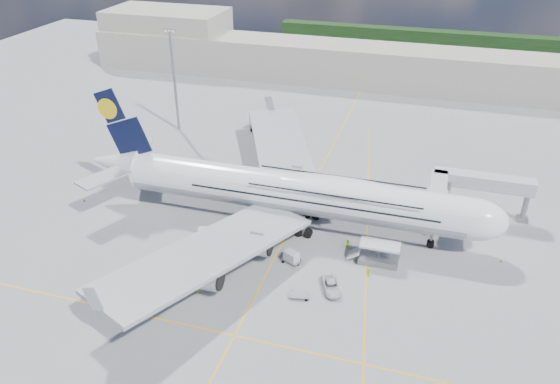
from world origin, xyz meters
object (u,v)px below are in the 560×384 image
(catering_truck_inner, at_px, (286,158))
(cone_wing_left_inner, at_px, (237,189))
(service_van, at_px, (331,286))
(cone_tail, at_px, (84,200))
(cone_nose, at_px, (501,261))
(light_mast, at_px, (174,80))
(crew_tug, at_px, (197,288))
(baggage_tug, at_px, (200,247))
(crew_van, at_px, (369,272))
(cone_wing_right_outer, at_px, (185,276))
(dolly_row_c, at_px, (158,273))
(dolly_nose_near, at_px, (299,295))
(dolly_nose_far, at_px, (292,257))
(catering_truck_outer, at_px, (262,126))
(airliner, at_px, (294,192))
(crew_wing, at_px, (191,247))
(dolly_back, at_px, (173,267))
(cone_wing_left_outer, at_px, (281,160))
(dolly_row_a, at_px, (127,280))
(crew_nose, at_px, (422,228))
(dolly_row_b, at_px, (204,233))
(jet_bridge, at_px, (465,187))
(cargo_loader, at_px, (378,256))
(crew_loader, at_px, (348,244))
(cone_wing_right_inner, at_px, (203,258))

(catering_truck_inner, height_order, cone_wing_left_inner, catering_truck_inner)
(service_van, distance_m, cone_tail, 54.30)
(cone_nose, bearing_deg, cone_wing_left_inner, 168.45)
(light_mast, distance_m, crew_tug, 67.06)
(baggage_tug, distance_m, cone_nose, 50.80)
(crew_van, height_order, cone_wing_right_outer, crew_van)
(crew_van, distance_m, crew_tug, 27.31)
(dolly_row_c, bearing_deg, dolly_nose_near, 23.90)
(dolly_nose_far, bearing_deg, cone_tail, -163.82)
(catering_truck_inner, height_order, catering_truck_outer, catering_truck_inner)
(airliner, height_order, crew_wing, airliner)
(dolly_back, xyz_separation_m, cone_wing_left_outer, (5.06, 44.27, -0.78))
(dolly_back, relative_size, crew_wing, 1.67)
(light_mast, distance_m, crew_wing, 56.04)
(dolly_row_a, relative_size, crew_tug, 1.62)
(crew_wing, xyz_separation_m, crew_van, (30.25, 1.97, -0.22))
(catering_truck_inner, height_order, crew_nose, catering_truck_inner)
(crew_wing, bearing_deg, dolly_row_b, 2.90)
(baggage_tug, distance_m, crew_nose, 39.83)
(cone_tail, bearing_deg, catering_truck_outer, 61.80)
(jet_bridge, bearing_deg, catering_truck_outer, 150.00)
(dolly_nose_near, xyz_separation_m, catering_truck_outer, (-25.49, 58.48, 1.46))
(cargo_loader, bearing_deg, cone_nose, 16.62)
(dolly_nose_far, relative_size, cone_wing_left_outer, 6.75)
(cargo_loader, distance_m, dolly_nose_near, 16.03)
(cargo_loader, relative_size, dolly_row_c, 2.88)
(cargo_loader, xyz_separation_m, cone_wing_right_outer, (-28.98, -12.98, -1.01))
(dolly_nose_far, bearing_deg, crew_van, 25.46)
(crew_tug, height_order, cone_wing_left_outer, crew_tug)
(dolly_nose_far, xyz_separation_m, crew_tug, (-11.74, -11.74, -0.15))
(dolly_row_b, height_order, catering_truck_inner, catering_truck_inner)
(dolly_row_c, distance_m, cone_wing_left_outer, 46.25)
(baggage_tug, relative_size, cone_wing_right_outer, 5.23)
(crew_loader, bearing_deg, dolly_nose_far, -115.23)
(cone_wing_right_inner, bearing_deg, cone_wing_right_outer, -99.08)
(airliner, distance_m, cone_tail, 42.82)
(crew_wing, height_order, cone_wing_left_outer, crew_wing)
(airliner, height_order, crew_tug, airliner)
(crew_wing, distance_m, cone_wing_right_inner, 3.37)
(cone_nose, distance_m, cone_wing_left_outer, 53.09)
(baggage_tug, distance_m, crew_tug, 11.21)
(catering_truck_inner, xyz_separation_m, catering_truck_outer, (-11.15, 16.18, -0.03))
(dolly_row_c, distance_m, crew_wing, 7.90)
(crew_loader, distance_m, crew_wing, 26.91)
(airliner, distance_m, light_mast, 53.72)
(jet_bridge, xyz_separation_m, dolly_row_b, (-43.57, -19.68, -5.83))
(dolly_nose_far, xyz_separation_m, cone_wing_right_inner, (-14.40, -3.52, -0.80))
(dolly_row_a, height_order, dolly_nose_near, dolly_nose_near)
(catering_truck_outer, relative_size, crew_nose, 3.85)
(catering_truck_inner, bearing_deg, dolly_nose_near, -60.58)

